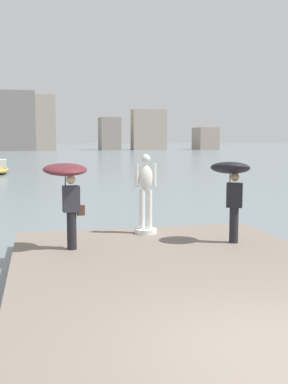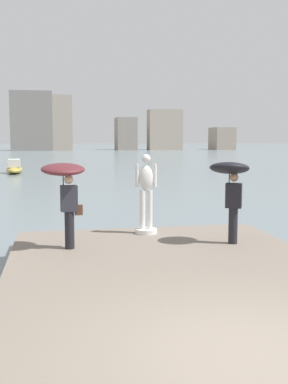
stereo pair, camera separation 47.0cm
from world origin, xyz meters
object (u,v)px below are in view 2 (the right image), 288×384
(statue_white_figure, at_px, (146,197))
(onlooker_right, at_px, (231,179))
(boat_mid, at_px, (14,168))
(onlooker_left, at_px, (65,182))

(statue_white_figure, xyz_separation_m, onlooker_right, (1.79, -1.52, 0.59))
(onlooker_right, xyz_separation_m, boat_mid, (-7.62, 30.05, -1.54))
(boat_mid, bearing_deg, statue_white_figure, -78.45)
(boat_mid, bearing_deg, onlooker_left, -83.00)
(onlooker_left, xyz_separation_m, boat_mid, (-3.67, 29.90, -1.53))
(onlooker_left, relative_size, onlooker_right, 0.99)
(onlooker_left, relative_size, boat_mid, 0.43)
(statue_white_figure, distance_m, boat_mid, 29.14)
(statue_white_figure, bearing_deg, onlooker_left, -147.71)
(onlooker_left, bearing_deg, boat_mid, 97.00)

